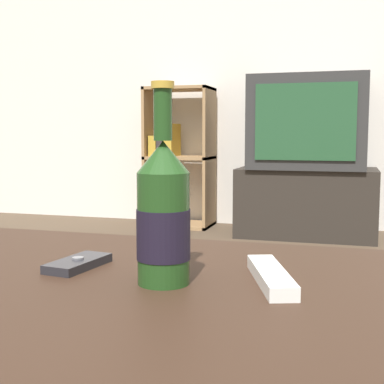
{
  "coord_description": "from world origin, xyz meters",
  "views": [
    {
      "loc": [
        0.33,
        -0.69,
        0.63
      ],
      "look_at": [
        0.03,
        0.32,
        0.52
      ],
      "focal_mm": 50.0,
      "sensor_mm": 36.0,
      "label": 1
    }
  ],
  "objects_px": {
    "bookshelf": "(177,154)",
    "beer_bottle": "(163,215)",
    "tv_stand": "(307,202)",
    "television": "(308,123)",
    "remote_control": "(271,276)",
    "cell_phone": "(78,263)"
  },
  "relations": [
    {
      "from": "tv_stand",
      "to": "cell_phone",
      "type": "relative_size",
      "value": 6.71
    },
    {
      "from": "bookshelf",
      "to": "beer_bottle",
      "type": "distance_m",
      "value": 2.93
    },
    {
      "from": "tv_stand",
      "to": "beer_bottle",
      "type": "xyz_separation_m",
      "value": [
        -0.0,
        -2.68,
        0.31
      ]
    },
    {
      "from": "bookshelf",
      "to": "cell_phone",
      "type": "xyz_separation_m",
      "value": [
        0.73,
        -2.74,
        -0.07
      ]
    },
    {
      "from": "tv_stand",
      "to": "remote_control",
      "type": "distance_m",
      "value": 2.65
    },
    {
      "from": "tv_stand",
      "to": "bookshelf",
      "type": "relative_size",
      "value": 0.88
    },
    {
      "from": "remote_control",
      "to": "cell_phone",
      "type": "bearing_deg",
      "value": 160.69
    },
    {
      "from": "tv_stand",
      "to": "television",
      "type": "relative_size",
      "value": 1.22
    },
    {
      "from": "tv_stand",
      "to": "remote_control",
      "type": "relative_size",
      "value": 4.4
    },
    {
      "from": "remote_control",
      "to": "tv_stand",
      "type": "bearing_deg",
      "value": 74.12
    },
    {
      "from": "beer_bottle",
      "to": "remote_control",
      "type": "relative_size",
      "value": 1.5
    },
    {
      "from": "tv_stand",
      "to": "television",
      "type": "xyz_separation_m",
      "value": [
        0.0,
        -0.0,
        0.49
      ]
    },
    {
      "from": "television",
      "to": "beer_bottle",
      "type": "xyz_separation_m",
      "value": [
        -0.0,
        -2.68,
        -0.18
      ]
    },
    {
      "from": "tv_stand",
      "to": "bookshelf",
      "type": "bearing_deg",
      "value": 173.19
    },
    {
      "from": "beer_bottle",
      "to": "television",
      "type": "bearing_deg",
      "value": 89.98
    },
    {
      "from": "bookshelf",
      "to": "tv_stand",
      "type": "bearing_deg",
      "value": -6.81
    },
    {
      "from": "bookshelf",
      "to": "beer_bottle",
      "type": "relative_size",
      "value": 3.31
    },
    {
      "from": "tv_stand",
      "to": "television",
      "type": "bearing_deg",
      "value": -90.0
    },
    {
      "from": "beer_bottle",
      "to": "cell_phone",
      "type": "relative_size",
      "value": 2.29
    },
    {
      "from": "bookshelf",
      "to": "cell_phone",
      "type": "distance_m",
      "value": 2.84
    },
    {
      "from": "tv_stand",
      "to": "remote_control",
      "type": "height_order",
      "value": "remote_control"
    },
    {
      "from": "beer_bottle",
      "to": "remote_control",
      "type": "xyz_separation_m",
      "value": [
        0.15,
        0.05,
        -0.09
      ]
    }
  ]
}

